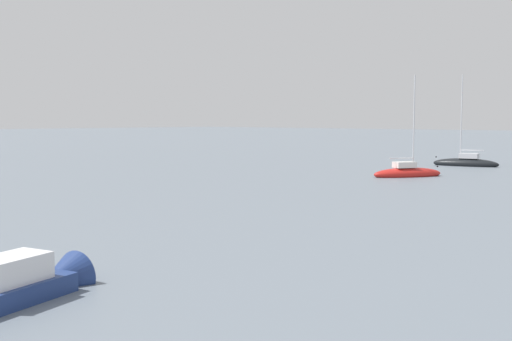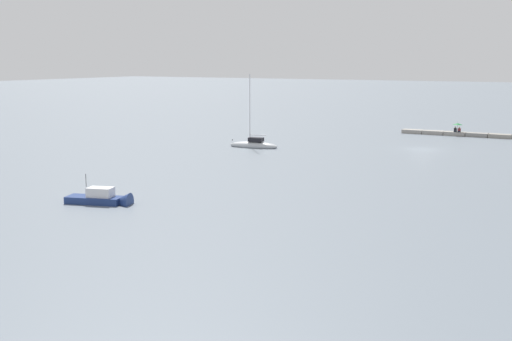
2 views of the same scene
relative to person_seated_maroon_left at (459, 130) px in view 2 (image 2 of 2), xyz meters
The scene contains 7 objects.
ground_plane 16.82m from the person_seated_maroon_left, 88.06° to the left, with size 500.00×500.00×0.00m, color slate.
seawall_pier 0.79m from the person_seated_maroon_left, 12.98° to the right, with size 15.10×1.58×0.55m.
person_seated_maroon_left is the anchor object (origin of this frame).
person_seated_dark_right 0.56m from the person_seated_maroon_left, ahead, with size 0.45×0.64×0.73m.
umbrella_open_green 0.92m from the person_seated_maroon_left, 17.83° to the right, with size 1.36×1.36×1.29m.
sailboat_grey_far 31.51m from the person_seated_maroon_left, 52.65° to the left, with size 6.40×2.45×9.26m.
motorboat_navy_near 60.01m from the person_seated_maroon_left, 77.49° to the left, with size 5.21×2.88×2.79m.
Camera 2 is at (-21.48, 78.96, 10.75)m, focal length 46.91 mm.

